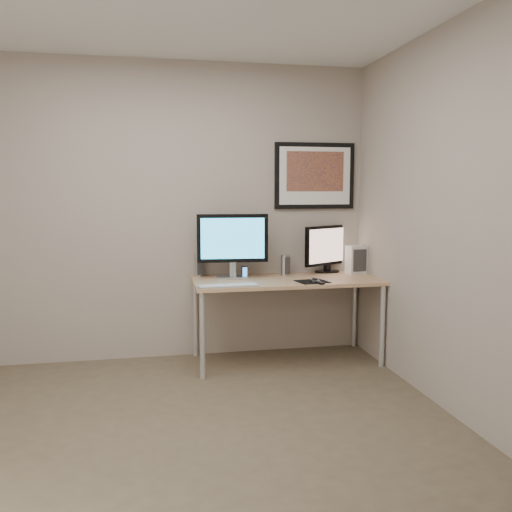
# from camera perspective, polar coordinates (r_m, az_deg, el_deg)

# --- Properties ---
(floor) EXTENTS (3.60, 3.60, 0.00)m
(floor) POSITION_cam_1_polar(r_m,az_deg,el_deg) (3.46, -7.93, -18.65)
(floor) COLOR brown
(floor) RESTS_ON ground
(room) EXTENTS (3.60, 3.60, 3.60)m
(room) POSITION_cam_1_polar(r_m,az_deg,el_deg) (3.58, -8.83, 9.29)
(room) COLOR white
(room) RESTS_ON ground
(desk) EXTENTS (1.60, 0.70, 0.73)m
(desk) POSITION_cam_1_polar(r_m,az_deg,el_deg) (4.69, 3.18, -3.21)
(desk) COLOR #A57950
(desk) RESTS_ON floor
(framed_art) EXTENTS (0.75, 0.04, 0.60)m
(framed_art) POSITION_cam_1_polar(r_m,az_deg,el_deg) (5.04, 6.19, 8.40)
(framed_art) COLOR black
(framed_art) RESTS_ON room
(monitor_large) EXTENTS (0.61, 0.22, 0.56)m
(monitor_large) POSITION_cam_1_polar(r_m,az_deg,el_deg) (4.66, -2.48, 1.38)
(monitor_large) COLOR #AAAAAF
(monitor_large) RESTS_ON desk
(monitor_tv) EXTENTS (0.51, 0.29, 0.44)m
(monitor_tv) POSITION_cam_1_polar(r_m,az_deg,el_deg) (5.05, 7.53, 0.89)
(monitor_tv) COLOR black
(monitor_tv) RESTS_ON desk
(speaker_left) EXTENTS (0.10, 0.10, 0.20)m
(speaker_left) POSITION_cam_1_polar(r_m,az_deg,el_deg) (4.84, -6.07, -0.96)
(speaker_left) COLOR #AAAAAF
(speaker_left) RESTS_ON desk
(speaker_right) EXTENTS (0.10, 0.10, 0.18)m
(speaker_right) POSITION_cam_1_polar(r_m,az_deg,el_deg) (4.86, 3.05, -0.96)
(speaker_right) COLOR #AAAAAF
(speaker_right) RESTS_ON desk
(phone_dock) EXTENTS (0.07, 0.07, 0.12)m
(phone_dock) POSITION_cam_1_polar(r_m,az_deg,el_deg) (4.65, -1.21, -1.75)
(phone_dock) COLOR black
(phone_dock) RESTS_ON desk
(keyboard) EXTENTS (0.49, 0.14, 0.02)m
(keyboard) POSITION_cam_1_polar(r_m,az_deg,el_deg) (4.31, -2.96, -3.13)
(keyboard) COLOR silver
(keyboard) RESTS_ON desk
(mousepad) EXTENTS (0.29, 0.27, 0.00)m
(mousepad) POSITION_cam_1_polar(r_m,az_deg,el_deg) (4.55, 5.93, -2.69)
(mousepad) COLOR black
(mousepad) RESTS_ON desk
(mouse) EXTENTS (0.06, 0.10, 0.03)m
(mouse) POSITION_cam_1_polar(r_m,az_deg,el_deg) (4.54, 6.23, -2.48)
(mouse) COLOR black
(mouse) RESTS_ON mousepad
(remote) EXTENTS (0.07, 0.16, 0.02)m
(remote) POSITION_cam_1_polar(r_m,az_deg,el_deg) (4.49, 6.52, -2.74)
(remote) COLOR black
(remote) RESTS_ON desk
(fan_unit) EXTENTS (0.18, 0.15, 0.26)m
(fan_unit) POSITION_cam_1_polar(r_m,az_deg,el_deg) (5.04, 10.50, -0.37)
(fan_unit) COLOR silver
(fan_unit) RESTS_ON desk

